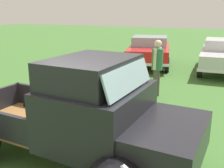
% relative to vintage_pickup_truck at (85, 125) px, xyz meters
% --- Properties ---
extents(ground_plane, '(80.00, 80.00, 0.00)m').
position_rel_vintage_pickup_truck_xyz_m(ground_plane, '(-0.39, 0.01, -0.76)').
color(ground_plane, '#3D6B2D').
extents(vintage_pickup_truck, '(4.68, 2.87, 1.96)m').
position_rel_vintage_pickup_truck_xyz_m(vintage_pickup_truck, '(0.00, 0.00, 0.00)').
color(vintage_pickup_truck, black).
rests_on(vintage_pickup_truck, ground).
extents(show_car_0, '(2.89, 4.49, 1.43)m').
position_rel_vintage_pickup_truck_xyz_m(show_car_0, '(-1.75, 8.94, 0.03)').
color(show_car_0, black).
rests_on(show_car_0, ground).
extents(show_car_1, '(2.17, 4.53, 1.43)m').
position_rel_vintage_pickup_truck_xyz_m(show_car_1, '(1.63, 9.02, 0.03)').
color(show_car_1, black).
rests_on(show_car_1, ground).
extents(spectator_1, '(0.36, 0.53, 1.79)m').
position_rel_vintage_pickup_truck_xyz_m(spectator_1, '(0.01, 4.25, 0.27)').
color(spectator_1, '#4C4742').
rests_on(spectator_1, ground).
extents(lane_cone_0, '(0.36, 0.36, 0.63)m').
position_rel_vintage_pickup_truck_xyz_m(lane_cone_0, '(-1.47, 1.86, -0.45)').
color(lane_cone_0, black).
rests_on(lane_cone_0, ground).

